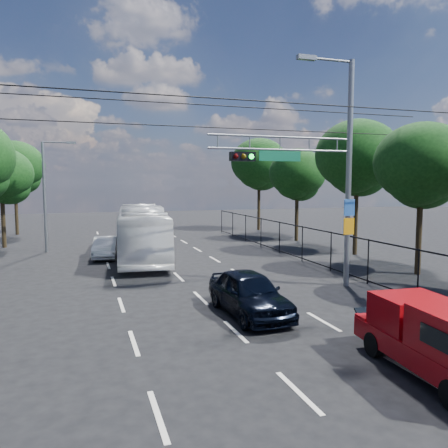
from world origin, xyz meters
name	(u,v)px	position (x,y,z in m)	size (l,w,h in m)	color
ground	(298,392)	(0.00, 0.00, 0.00)	(120.00, 120.00, 0.00)	black
lane_markings	(170,269)	(0.00, 14.00, 0.01)	(6.12, 38.00, 0.01)	beige
signal_mast	(324,163)	(5.28, 7.99, 5.24)	(6.43, 0.39, 9.50)	slate
streetlight_left	(47,191)	(-6.33, 22.00, 3.94)	(2.09, 0.22, 7.08)	slate
utility_wires	(194,111)	(0.00, 8.83, 7.23)	(22.00, 5.04, 0.74)	black
fence_right	(319,247)	(7.60, 12.17, 1.03)	(0.06, 34.03, 2.00)	black
tree_right_b	(422,170)	(11.22, 9.02, 5.06)	(4.50, 4.50, 7.31)	black
tree_right_c	(357,161)	(11.82, 15.02, 5.73)	(5.10, 5.10, 8.29)	black
tree_right_d	(297,177)	(11.42, 22.02, 4.85)	(4.32, 4.32, 7.02)	black
tree_right_e	(259,167)	(11.62, 30.02, 5.94)	(5.28, 5.28, 8.58)	black
tree_left_d	(2,179)	(-9.38, 25.02, 4.72)	(4.20, 4.20, 6.83)	black
tree_left_e	(15,170)	(-9.58, 33.02, 5.53)	(4.92, 4.92, 7.99)	black
red_pickup	(441,339)	(3.39, -0.40, 0.93)	(2.08, 4.80, 1.74)	black
navy_hatchback	(249,293)	(1.01, 5.45, 0.74)	(1.75, 4.36, 1.49)	black
white_bus	(142,232)	(-0.97, 17.67, 1.55)	(2.61, 11.14, 3.10)	silver
white_van	(105,247)	(-3.00, 18.57, 0.62)	(1.30, 3.74, 1.23)	silver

